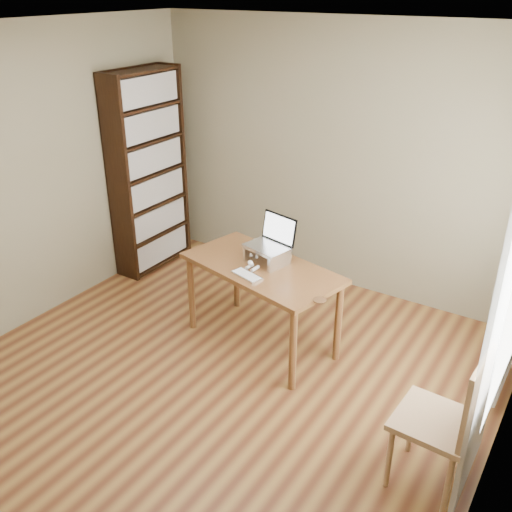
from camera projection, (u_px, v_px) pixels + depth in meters
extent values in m
cube|color=#552A16|center=(201.00, 396.00, 4.37)|extent=(4.00, 4.50, 0.02)
cube|color=white|center=(181.00, 30.00, 3.22)|extent=(4.00, 4.50, 0.02)
cube|color=#7D7454|center=(338.00, 160.00, 5.51)|extent=(4.00, 0.02, 2.60)
cube|color=#7D7454|center=(4.00, 187.00, 4.77)|extent=(0.02, 4.50, 2.60)
cube|color=#7D7454|center=(511.00, 332.00, 2.82)|extent=(0.02, 4.50, 2.60)
cube|color=black|center=(118.00, 183.00, 5.65)|extent=(0.30, 0.04, 2.10)
cube|color=black|center=(175.00, 162.00, 6.30)|extent=(0.30, 0.04, 2.10)
cube|color=black|center=(138.00, 170.00, 6.04)|extent=(0.02, 0.90, 2.10)
cube|color=black|center=(155.00, 259.00, 6.42)|extent=(0.30, 0.84, 0.02)
cube|color=black|center=(156.00, 246.00, 6.33)|extent=(0.20, 0.78, 0.28)
cube|color=black|center=(153.00, 232.00, 6.27)|extent=(0.30, 0.84, 0.03)
cube|color=black|center=(154.00, 218.00, 6.18)|extent=(0.20, 0.78, 0.28)
cube|color=black|center=(151.00, 203.00, 6.12)|extent=(0.30, 0.84, 0.02)
cube|color=black|center=(151.00, 188.00, 6.03)|extent=(0.20, 0.78, 0.28)
cube|color=black|center=(148.00, 172.00, 5.97)|extent=(0.30, 0.84, 0.02)
cube|color=black|center=(149.00, 157.00, 5.88)|extent=(0.20, 0.78, 0.28)
cube|color=black|center=(145.00, 140.00, 5.82)|extent=(0.30, 0.84, 0.02)
cube|color=black|center=(146.00, 124.00, 5.74)|extent=(0.20, 0.78, 0.28)
cube|color=black|center=(142.00, 106.00, 5.68)|extent=(0.30, 0.84, 0.02)
cube|color=black|center=(143.00, 89.00, 5.59)|extent=(0.20, 0.78, 0.28)
cube|color=black|center=(139.00, 71.00, 5.53)|extent=(0.30, 0.84, 0.03)
cube|color=silver|center=(498.00, 329.00, 3.12)|extent=(0.03, 0.70, 2.20)
cube|color=brown|center=(262.00, 268.00, 4.69)|extent=(1.45, 0.95, 0.04)
cylinder|color=brown|center=(222.00, 276.00, 5.36)|extent=(0.06, 0.06, 0.71)
cylinder|color=brown|center=(340.00, 313.00, 4.77)|extent=(0.06, 0.06, 0.71)
cylinder|color=brown|center=(185.00, 301.00, 4.94)|extent=(0.06, 0.06, 0.71)
cylinder|color=brown|center=(310.00, 345.00, 4.35)|extent=(0.06, 0.06, 0.71)
cube|color=silver|center=(252.00, 252.00, 4.79)|extent=(0.03, 0.25, 0.12)
cube|color=silver|center=(282.00, 260.00, 4.64)|extent=(0.03, 0.25, 0.12)
cube|color=silver|center=(267.00, 249.00, 4.69)|extent=(0.32, 0.25, 0.01)
cube|color=silver|center=(267.00, 247.00, 4.68)|extent=(0.40, 0.32, 0.02)
cube|color=black|center=(276.00, 227.00, 4.73)|extent=(0.36, 0.13, 0.24)
cube|color=white|center=(276.00, 228.00, 4.73)|extent=(0.33, 0.11, 0.20)
cube|color=silver|center=(247.00, 275.00, 4.51)|extent=(0.29, 0.18, 0.02)
cube|color=white|center=(247.00, 274.00, 4.51)|extent=(0.26, 0.15, 0.00)
cylinder|color=#592F1E|center=(320.00, 300.00, 4.18)|extent=(0.10, 0.10, 0.01)
ellipsoid|color=#413933|center=(267.00, 254.00, 4.75)|extent=(0.16, 0.36, 0.12)
ellipsoid|color=#413933|center=(274.00, 249.00, 4.83)|extent=(0.14, 0.15, 0.11)
ellipsoid|color=#413933|center=(254.00, 260.00, 4.59)|extent=(0.10, 0.09, 0.09)
ellipsoid|color=silver|center=(257.00, 262.00, 4.64)|extent=(0.09, 0.09, 0.08)
sphere|color=silver|center=(252.00, 263.00, 4.57)|extent=(0.04, 0.04, 0.04)
cone|color=#413933|center=(252.00, 255.00, 4.59)|extent=(0.03, 0.04, 0.04)
cone|color=#413933|center=(258.00, 256.00, 4.57)|extent=(0.03, 0.04, 0.04)
cylinder|color=silver|center=(251.00, 267.00, 4.63)|extent=(0.03, 0.09, 0.03)
cylinder|color=silver|center=(257.00, 269.00, 4.60)|extent=(0.03, 0.09, 0.03)
cylinder|color=#413933|center=(284.00, 255.00, 4.82)|extent=(0.13, 0.19, 0.03)
cube|color=tan|center=(434.00, 421.00, 3.42)|extent=(0.47, 0.47, 0.04)
cylinder|color=tan|center=(390.00, 458.00, 3.48)|extent=(0.04, 0.04, 0.48)
cylinder|color=tan|center=(450.00, 484.00, 3.30)|extent=(0.04, 0.04, 0.48)
cylinder|color=tan|center=(410.00, 423.00, 3.75)|extent=(0.04, 0.04, 0.48)
cylinder|color=tan|center=(466.00, 445.00, 3.58)|extent=(0.04, 0.04, 0.48)
cube|color=tan|center=(476.00, 398.00, 3.20)|extent=(0.05, 0.43, 0.53)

